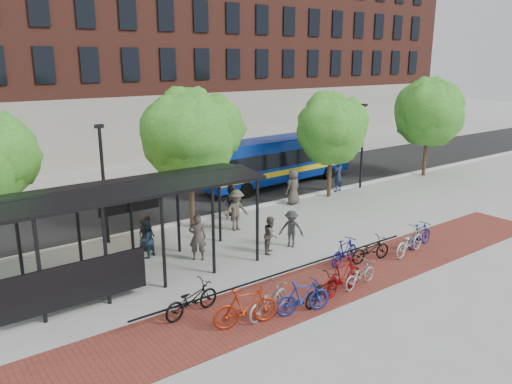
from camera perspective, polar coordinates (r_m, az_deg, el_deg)
ground at (r=22.98m, az=3.40°, el=-4.64°), size 160.00×160.00×0.00m
asphalt_street at (r=29.27m, az=-6.69°, el=-0.37°), size 160.00×8.00×0.01m
curb at (r=25.99m, az=-2.26°, el=-2.14°), size 160.00×0.25×0.12m
brick_strip at (r=18.33m, az=8.71°, el=-10.08°), size 24.00×3.00×0.01m
bike_rack_rail at (r=18.11m, az=3.70°, el=-10.25°), size 12.00×0.05×0.95m
building_brick at (r=48.88m, az=-7.53°, el=17.57°), size 55.00×14.00×20.00m
bus_shelter at (r=17.73m, az=-16.01°, el=-1.03°), size 10.60×3.07×3.60m
tree_b at (r=22.99m, az=-7.48°, el=6.73°), size 5.15×4.20×6.47m
tree_c at (r=28.48m, az=8.66°, el=7.45°), size 4.66×3.80×5.92m
tree_d at (r=35.37m, az=19.20°, el=8.92°), size 5.39×4.40×6.55m
lamp_post_left at (r=21.88m, az=-17.04°, el=1.21°), size 0.35×0.20×5.12m
lamp_post_right at (r=30.94m, az=12.07°, el=5.44°), size 0.35×0.20×5.12m
bus at (r=31.32m, az=2.49°, el=3.92°), size 11.10×3.13×2.96m
bike_0 at (r=15.89m, az=-7.39°, el=-12.07°), size 2.05×0.97×1.04m
bike_1 at (r=15.13m, az=-1.15°, el=-12.97°), size 2.15×1.06×1.25m
bike_2 at (r=15.77m, az=1.41°, el=-12.25°), size 2.00×1.14×0.99m
bike_3 at (r=15.89m, az=5.39°, el=-11.84°), size 1.94×0.96×1.12m
bike_4 at (r=16.64m, az=7.53°, el=-10.99°), size 1.84×0.94×0.92m
bike_5 at (r=17.30m, az=9.87°, el=-9.47°), size 2.11×0.83×1.23m
bike_6 at (r=17.98m, az=11.78°, el=-9.20°), size 1.75×0.81×0.88m
bike_7 at (r=19.67m, az=10.08°, el=-6.70°), size 1.79×0.81×1.04m
bike_8 at (r=20.15m, az=12.95°, el=-6.42°), size 1.92×0.86×0.97m
bike_10 at (r=21.23m, az=17.12°, el=-5.44°), size 2.16×1.06×1.09m
bike_11 at (r=22.19m, az=18.20°, el=-4.69°), size 1.79×0.68×1.05m
pedestrian_0 at (r=21.19m, az=-12.51°, el=-4.48°), size 0.88×0.72×1.56m
pedestrian_1 at (r=19.76m, az=-6.71°, el=-5.16°), size 0.82×0.75×1.88m
pedestrian_2 at (r=20.39m, az=-12.41°, el=-5.30°), size 0.92×0.84×1.53m
pedestrian_3 at (r=22.98m, az=-2.24°, el=-2.09°), size 1.30×0.81×1.93m
pedestrian_4 at (r=24.49m, az=-2.53°, el=-1.35°), size 0.98×0.43×1.65m
pedestrian_5 at (r=25.25m, az=-2.82°, el=-0.91°), size 1.49×0.50×1.60m
pedestrian_6 at (r=27.16m, az=4.28°, el=0.59°), size 1.03×0.75×1.94m
pedestrian_7 at (r=30.15m, az=9.37°, el=1.87°), size 0.78×0.58×1.93m
pedestrian_8 at (r=20.41m, az=1.71°, el=-4.90°), size 0.95×0.93×1.55m
pedestrian_9 at (r=21.06m, az=4.06°, el=-4.22°), size 1.14×1.15×1.59m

